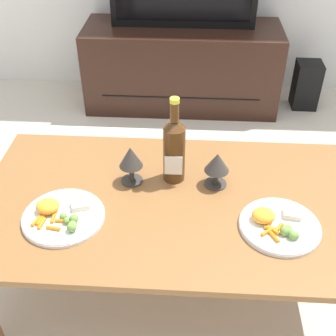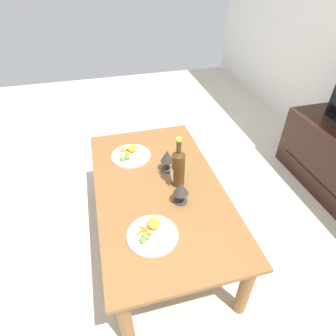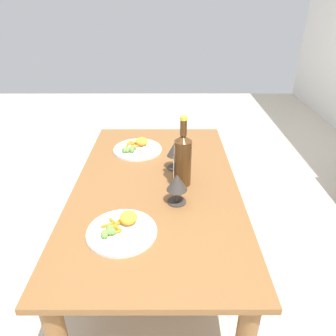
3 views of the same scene
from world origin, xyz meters
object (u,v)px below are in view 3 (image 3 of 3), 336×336
(dining_table, at_px, (156,196))
(goblet_right, at_px, (177,184))
(dinner_plate_right, at_px, (122,230))
(dinner_plate_left, at_px, (138,148))
(goblet_left, at_px, (175,150))
(wine_bottle, at_px, (183,158))

(dining_table, xyz_separation_m, goblet_right, (0.15, 0.09, 0.16))
(dining_table, xyz_separation_m, dinner_plate_right, (0.35, -0.12, 0.08))
(dinner_plate_right, bearing_deg, dining_table, 161.72)
(dining_table, distance_m, dinner_plate_left, 0.39)
(goblet_right, distance_m, dinner_plate_left, 0.56)
(goblet_left, relative_size, dinner_plate_right, 0.57)
(dining_table, xyz_separation_m, dinner_plate_left, (-0.36, -0.12, 0.08))
(dinner_plate_left, relative_size, dinner_plate_right, 1.04)
(dining_table, relative_size, dinner_plate_left, 4.99)
(wine_bottle, relative_size, goblet_left, 2.21)
(dining_table, relative_size, goblet_left, 9.09)
(wine_bottle, xyz_separation_m, goblet_right, (0.15, -0.03, -0.04))
(dinner_plate_left, bearing_deg, goblet_right, 22.21)
(wine_bottle, bearing_deg, dinner_plate_left, -146.45)
(wine_bottle, xyz_separation_m, dinner_plate_right, (0.35, -0.24, -0.12))
(goblet_right, xyz_separation_m, dinner_plate_left, (-0.52, -0.21, -0.08))
(goblet_left, bearing_deg, dinner_plate_right, -22.58)
(dining_table, height_order, goblet_right, goblet_right)
(dining_table, bearing_deg, dinner_plate_left, -162.14)
(dining_table, relative_size, dinner_plate_right, 5.18)
(dinner_plate_left, distance_m, dinner_plate_right, 0.71)
(goblet_left, height_order, dinner_plate_right, goblet_left)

